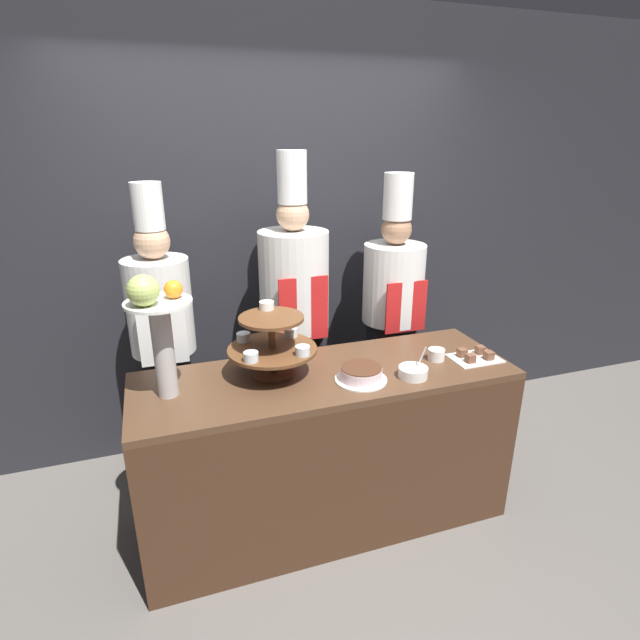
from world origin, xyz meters
The scene contains 12 objects.
ground_plane centered at (0.00, 0.00, 0.00)m, with size 14.00×14.00×0.00m, color #5B5651.
wall_back centered at (0.00, 1.35, 1.40)m, with size 10.00×0.06×2.80m.
buffet_counter centered at (0.00, 0.32, 0.45)m, with size 1.93×0.65×0.90m.
tiered_stand centered at (-0.26, 0.40, 1.07)m, with size 0.44×0.44×0.35m.
fruit_pedestal centered at (-0.78, 0.33, 1.27)m, with size 0.29×0.29×0.59m.
cake_round centered at (0.13, 0.19, 0.93)m, with size 0.26×0.26×0.07m.
cup_white centered at (0.61, 0.28, 0.93)m, with size 0.09×0.09×0.06m.
cake_square_tray centered at (0.81, 0.23, 0.92)m, with size 0.26×0.19×0.05m.
serving_bowl_near centered at (0.39, 0.14, 0.93)m, with size 0.15×0.15×0.15m.
chef_left centered at (-0.76, 0.96, 0.98)m, with size 0.36×0.36×1.80m.
chef_center_left centered at (0.02, 0.96, 1.03)m, with size 0.42×0.42×1.95m.
chef_center_right centered at (0.68, 0.96, 0.97)m, with size 0.39×0.39×1.82m.
Camera 1 is at (-0.76, -1.82, 2.03)m, focal length 28.00 mm.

